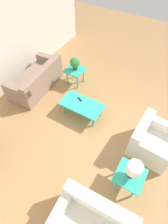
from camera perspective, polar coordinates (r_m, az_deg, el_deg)
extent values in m
plane|color=#A87A4C|center=(4.74, 4.39, -2.97)|extent=(14.00, 14.00, 0.00)
cube|color=gray|center=(5.68, -15.39, 9.51)|extent=(0.98, 1.85, 0.44)
cube|color=gray|center=(5.27, -13.45, 11.74)|extent=(0.34, 1.80, 0.33)
cube|color=gray|center=(5.96, -11.47, 16.55)|extent=(0.86, 0.27, 0.22)
cube|color=gray|center=(5.08, -21.36, 6.70)|extent=(0.86, 0.27, 0.22)
cube|color=silver|center=(4.41, 21.23, -9.99)|extent=(0.94, 0.98, 0.40)
cube|color=silver|center=(4.08, 18.47, -5.11)|extent=(0.25, 0.94, 0.40)
cube|color=silver|center=(3.92, 20.71, -11.84)|extent=(0.89, 0.21, 0.26)
cube|color=silver|center=(4.38, 24.13, -4.03)|extent=(0.89, 0.21, 0.26)
cube|color=silver|center=(3.29, 5.26, -28.17)|extent=(1.31, 0.27, 0.40)
cube|color=silver|center=(3.36, -7.80, -28.92)|extent=(0.21, 0.89, 0.26)
cube|color=#2DB79E|center=(4.60, -0.69, 2.39)|extent=(1.12, 0.59, 0.04)
cylinder|color=#2DB79E|center=(4.73, 5.36, 0.18)|extent=(0.05, 0.05, 0.36)
cylinder|color=#2DB79E|center=(5.03, -3.99, 4.35)|extent=(0.05, 0.05, 0.36)
cylinder|color=#2DB79E|center=(4.50, 3.04, -3.17)|extent=(0.05, 0.05, 0.36)
cylinder|color=#2DB79E|center=(4.82, -6.57, 1.39)|extent=(0.05, 0.05, 0.36)
cube|color=#2DB79E|center=(5.47, -2.91, 13.58)|extent=(0.54, 0.54, 0.04)
cylinder|color=#2DB79E|center=(5.68, -0.19, 11.87)|extent=(0.04, 0.04, 0.49)
cylinder|color=#2DB79E|center=(5.83, -3.37, 13.02)|extent=(0.04, 0.04, 0.49)
cylinder|color=#2DB79E|center=(5.44, -2.21, 9.77)|extent=(0.04, 0.04, 0.49)
cylinder|color=#2DB79E|center=(5.60, -5.44, 11.00)|extent=(0.04, 0.04, 0.49)
cube|color=#2DB79E|center=(3.61, 14.90, -19.36)|extent=(0.54, 0.54, 0.04)
cylinder|color=#2DB79E|center=(3.94, 17.68, -19.50)|extent=(0.04, 0.04, 0.49)
cylinder|color=#2DB79E|center=(3.93, 12.53, -17.33)|extent=(0.04, 0.04, 0.49)
cylinder|color=#2DB79E|center=(3.81, 15.71, -24.20)|extent=(0.04, 0.04, 0.49)
cylinder|color=#2DB79E|center=(3.79, 10.23, -21.91)|extent=(0.04, 0.04, 0.49)
cylinder|color=#333338|center=(5.42, -2.95, 14.24)|extent=(0.14, 0.14, 0.12)
sphere|color=#2D7F38|center=(5.31, -3.03, 15.84)|extent=(0.29, 0.29, 0.29)
cylinder|color=#333333|center=(3.50, 15.34, -18.63)|extent=(0.13, 0.13, 0.22)
cylinder|color=white|center=(3.30, 16.17, -17.25)|extent=(0.27, 0.27, 0.22)
cube|color=black|center=(4.69, -1.42, 4.17)|extent=(0.16, 0.11, 0.02)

